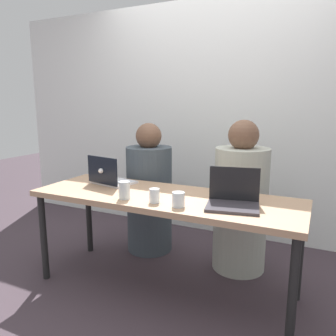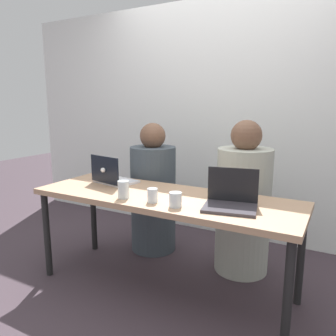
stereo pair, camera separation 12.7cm
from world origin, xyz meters
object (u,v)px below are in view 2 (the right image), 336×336
Objects in this scene: water_glass_left at (123,191)px; water_glass_right at (175,201)px; laptop_back_left at (112,177)px; water_glass_center at (152,196)px; person_on_left at (153,195)px; person_on_right at (243,206)px; laptop_front_right at (231,200)px.

water_glass_right is at bearing -0.16° from water_glass_left.
water_glass_center is (0.54, -0.28, -0.01)m from laptop_back_left.
person_on_left is 3.28× the size of laptop_back_left.
laptop_back_left is at bearing 26.75° from person_on_right.
laptop_front_right is 1.00× the size of laptop_back_left.
person_on_right is 0.80m from water_glass_right.
water_glass_right is (0.39, -0.00, -0.01)m from water_glass_left.
laptop_front_right is (0.91, -0.59, 0.24)m from person_on_left.
person_on_right reaches higher than person_on_left.
water_glass_right is (-0.30, -0.15, -0.01)m from laptop_front_right.
water_glass_left is (0.32, -0.29, 0.00)m from laptop_back_left.
water_glass_center is at bearing 106.61° from person_on_left.
person_on_left is at bearing 1.28° from person_on_right.
water_glass_left is 1.29× the size of water_glass_right.
water_glass_left is 1.30× the size of water_glass_center.
person_on_right is at bearing 73.32° from water_glass_right.
person_on_left is 3.30× the size of laptop_front_right.
water_glass_left is 0.39m from water_glass_right.
laptop_back_left reaches higher than water_glass_left.
person_on_left is 0.98m from water_glass_right.
laptop_front_right reaches higher than water_glass_left.
laptop_back_left is 0.77m from water_glass_right.
laptop_back_left is 3.90× the size of water_glass_center.
water_glass_center and water_glass_right have the same top height.
person_on_left reaches higher than laptop_back_left.
person_on_left is 0.83m from person_on_right.
person_on_right is (0.83, -0.00, 0.02)m from person_on_left.
water_glass_left is at bearing 51.47° from person_on_right.
laptop_front_right is (0.08, -0.59, 0.22)m from person_on_right.
water_glass_right is (0.61, -0.74, 0.23)m from person_on_left.
laptop_back_left is at bearing 152.71° from water_glass_center.
person_on_left is at bearing -92.02° from laptop_back_left.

